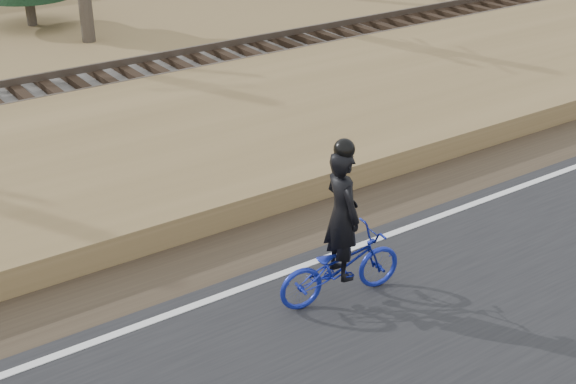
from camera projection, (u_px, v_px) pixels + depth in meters
ground at (540, 191)px, 13.42m from camera, size 120.00×120.00×0.00m
edge_line at (531, 183)px, 13.54m from camera, size 120.00×0.12×0.01m
shoulder at (487, 165)px, 14.29m from camera, size 120.00×1.60×0.04m
embankment at (378, 107)px, 16.43m from camera, size 120.00×5.00×0.44m
ballast at (275, 62)px, 19.24m from camera, size 120.00×3.00×0.45m
railroad at (275, 50)px, 19.10m from camera, size 120.00×2.40×0.29m
cyclist at (341, 249)px, 10.13m from camera, size 1.80×0.82×2.21m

